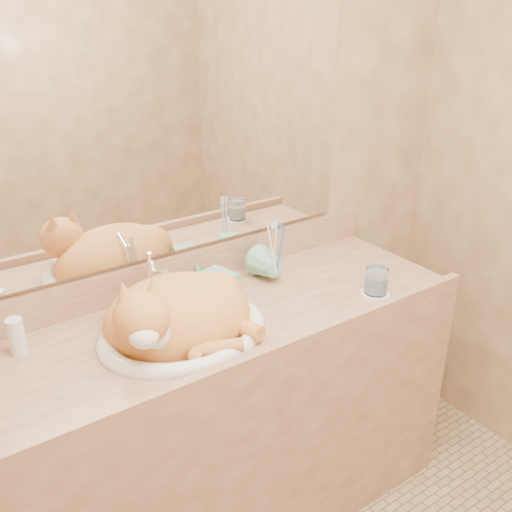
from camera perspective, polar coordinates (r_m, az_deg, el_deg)
wall_back at (r=1.86m, az=-8.15°, el=8.26°), size 2.40×0.02×2.50m
vanity_counter at (r=2.05m, az=-3.05°, el=-16.38°), size 1.60×0.55×0.85m
mirror at (r=1.82m, az=-8.24°, el=12.41°), size 1.30×0.02×0.80m
sink_basin at (r=1.68m, az=-7.41°, el=-5.50°), size 0.57×0.51×0.16m
faucet at (r=1.83m, az=-10.27°, el=-2.67°), size 0.05×0.13×0.18m
cat at (r=1.68m, az=-8.14°, el=-5.61°), size 0.52×0.45×0.24m
soap_dispenser at (r=1.86m, az=-2.44°, el=-1.96°), size 0.09×0.09×0.17m
toothbrush_cup at (r=1.97m, az=2.03°, el=-1.42°), size 0.12×0.12×0.11m
toothbrushes at (r=1.93m, az=2.07°, el=0.84°), size 0.04×0.04×0.24m
saucer at (r=1.96m, az=11.82°, el=-3.72°), size 0.10×0.10×0.01m
water_glass at (r=1.93m, az=11.94°, el=-2.41°), size 0.08×0.08×0.09m
lotion_bottle at (r=1.73m, az=-22.82°, el=-7.45°), size 0.05×0.05×0.11m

